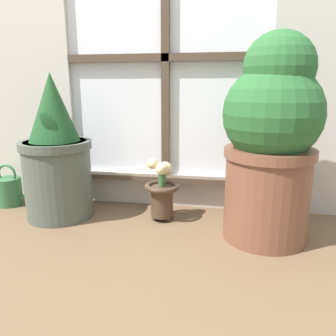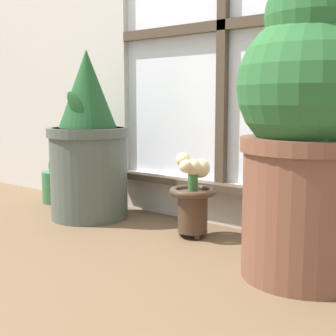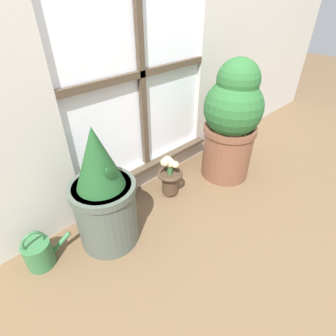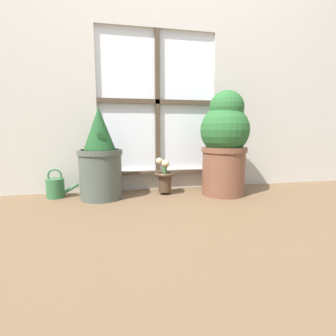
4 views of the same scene
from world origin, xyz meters
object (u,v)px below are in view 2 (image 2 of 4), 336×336
(potted_plant_left, at_px, (88,145))
(potted_plant_right, at_px, (310,122))
(flower_vase, at_px, (193,196))
(watering_can, at_px, (57,186))

(potted_plant_left, bearing_deg, potted_plant_right, -4.37)
(potted_plant_right, xyz_separation_m, flower_vase, (-0.43, 0.11, -0.26))
(potted_plant_left, height_order, watering_can, potted_plant_left)
(potted_plant_left, xyz_separation_m, potted_plant_right, (0.90, -0.07, 0.12))
(potted_plant_right, xyz_separation_m, watering_can, (-1.22, 0.16, -0.32))
(potted_plant_left, relative_size, watering_can, 2.84)
(potted_plant_left, height_order, potted_plant_right, potted_plant_right)
(potted_plant_right, bearing_deg, flower_vase, 166.08)
(potted_plant_left, xyz_separation_m, watering_can, (-0.32, 0.09, -0.21))
(potted_plant_right, bearing_deg, potted_plant_left, 175.63)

